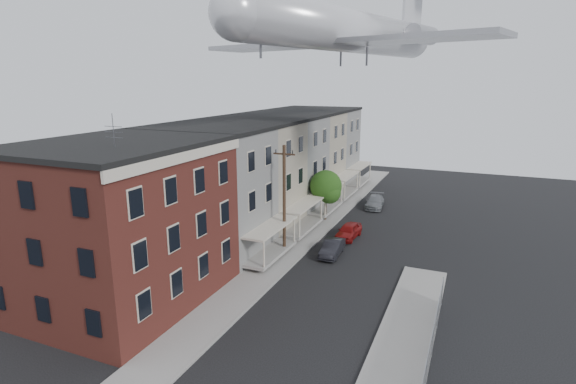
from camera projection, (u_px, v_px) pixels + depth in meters
name	position (u px, v px, depth m)	size (l,w,h in m)	color
sidewalk_left	(311.00, 231.00, 42.16)	(3.00, 62.00, 0.12)	gray
sidewalk_right	(395.00, 371.00, 21.91)	(3.00, 26.00, 0.12)	gray
curb_left	(325.00, 233.00, 41.61)	(0.15, 62.00, 0.14)	gray
curb_right	(366.00, 364.00, 22.46)	(0.15, 26.00, 0.14)	gray
corner_building	(121.00, 223.00, 28.19)	(10.31, 12.30, 12.15)	#371711
row_house_a	(206.00, 190.00, 36.68)	(11.98, 7.00, 10.30)	#61615F
row_house_b	(246.00, 174.00, 42.93)	(11.98, 7.00, 10.30)	gray
row_house_c	(276.00, 162.00, 49.18)	(11.98, 7.00, 10.30)	#61615F
row_house_d	(300.00, 153.00, 55.44)	(11.98, 7.00, 10.30)	gray
row_house_e	(318.00, 146.00, 61.69)	(11.98, 7.00, 10.30)	#61615F
chainlink_fence	(426.00, 374.00, 20.22)	(0.06, 18.06, 1.90)	gray
utility_pole	(284.00, 199.00, 35.72)	(1.80, 0.26, 9.00)	black
street_tree	(327.00, 188.00, 44.76)	(3.22, 3.20, 5.20)	black
car_near	(348.00, 231.00, 40.41)	(1.59, 3.95, 1.35)	maroon
car_mid	(332.00, 248.00, 36.45)	(1.34, 3.84, 1.26)	black
car_far	(375.00, 202.00, 50.22)	(1.84, 4.52, 1.31)	slate
airplane	(352.00, 31.00, 37.29)	(25.82, 29.53, 8.52)	silver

